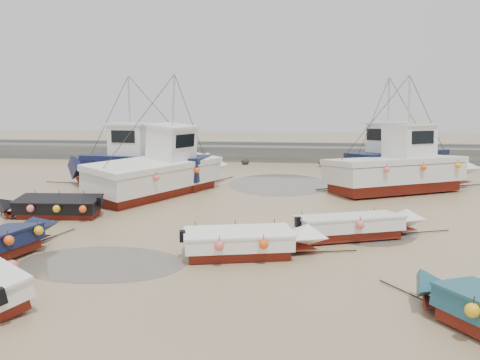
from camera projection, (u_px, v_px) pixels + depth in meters
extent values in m
plane|color=tan|center=(212.00, 234.00, 17.22)|extent=(120.00, 120.00, 0.00)
cube|color=slate|center=(259.00, 154.00, 38.66)|extent=(60.00, 2.20, 1.20)
cube|color=slate|center=(261.00, 144.00, 39.73)|extent=(60.00, 0.60, 0.25)
ellipsoid|color=black|center=(324.00, 163.00, 35.19)|extent=(0.84, 0.86, 0.51)
ellipsoid|color=black|center=(358.00, 160.00, 36.37)|extent=(0.98, 1.07, 0.72)
ellipsoid|color=black|center=(447.00, 164.00, 34.62)|extent=(0.78, 0.90, 0.59)
ellipsoid|color=black|center=(195.00, 158.00, 37.81)|extent=(0.99, 0.80, 0.58)
ellipsoid|color=black|center=(419.00, 164.00, 35.09)|extent=(0.54, 0.46, 0.30)
ellipsoid|color=black|center=(384.00, 163.00, 35.59)|extent=(0.61, 0.47, 0.46)
ellipsoid|color=black|center=(204.00, 160.00, 37.55)|extent=(0.61, 0.53, 0.32)
ellipsoid|color=black|center=(400.00, 162.00, 36.04)|extent=(0.67, 0.55, 0.43)
ellipsoid|color=black|center=(142.00, 158.00, 37.19)|extent=(1.09, 0.88, 0.72)
ellipsoid|color=black|center=(166.00, 160.00, 37.29)|extent=(0.65, 0.60, 0.37)
ellipsoid|color=black|center=(382.00, 163.00, 35.03)|extent=(0.88, 0.64, 0.62)
ellipsoid|color=black|center=(245.00, 162.00, 36.48)|extent=(0.64, 0.62, 0.48)
ellipsoid|color=black|center=(358.00, 162.00, 36.25)|extent=(0.55, 0.45, 0.29)
cylinder|color=#5C554B|center=(102.00, 263.00, 14.14)|extent=(5.13, 5.13, 0.01)
cylinder|color=#5C554B|center=(364.00, 228.00, 18.02)|extent=(3.96, 3.96, 0.01)
cylinder|color=#5C554B|center=(66.00, 206.00, 21.94)|extent=(4.37, 4.37, 0.01)
cylinder|color=#5C554B|center=(280.00, 184.00, 27.85)|extent=(6.12, 6.12, 0.01)
cube|color=black|center=(5.00, 296.00, 10.06)|extent=(0.27, 0.28, 0.35)
sphere|color=#FF5519|center=(17.00, 270.00, 11.78)|extent=(0.30, 0.30, 0.30)
pyramid|color=#0F1734|center=(35.00, 216.00, 15.90)|extent=(1.74, 1.09, 0.90)
cylinder|color=black|center=(56.00, 236.00, 16.89)|extent=(0.53, 1.95, 0.04)
sphere|color=#FF5519|center=(11.00, 245.00, 13.89)|extent=(0.30, 0.30, 0.30)
sphere|color=#FF5519|center=(41.00, 234.00, 14.96)|extent=(0.30, 0.30, 0.30)
pyramid|color=#1D4E5D|center=(439.00, 269.00, 10.91)|extent=(1.55, 1.37, 0.90)
cylinder|color=black|center=(409.00, 294.00, 11.79)|extent=(1.17, 1.67, 0.04)
sphere|color=#FF5519|center=(470.00, 315.00, 9.31)|extent=(0.30, 0.30, 0.30)
cube|color=maroon|center=(349.00, 235.00, 16.66)|extent=(3.63, 2.33, 0.30)
cube|color=silver|center=(349.00, 224.00, 16.60)|extent=(3.94, 2.61, 0.45)
pyramid|color=silver|center=(405.00, 209.00, 17.02)|extent=(1.16, 1.59, 0.90)
cube|color=brown|center=(350.00, 220.00, 16.57)|extent=(3.29, 2.14, 0.10)
cube|color=silver|center=(350.00, 217.00, 16.56)|extent=(4.03, 2.70, 0.07)
cube|color=black|center=(299.00, 223.00, 16.13)|extent=(0.25, 0.27, 0.35)
cylinder|color=black|center=(425.00, 232.00, 17.39)|extent=(1.89, 0.73, 0.04)
sphere|color=#FF5519|center=(302.00, 218.00, 17.05)|extent=(0.30, 0.30, 0.30)
sphere|color=#FF5519|center=(361.00, 228.00, 15.78)|extent=(0.30, 0.30, 0.30)
sphere|color=#FF5519|center=(375.00, 214.00, 17.71)|extent=(0.30, 0.30, 0.30)
cube|color=maroon|center=(60.00, 213.00, 19.83)|extent=(3.25, 1.36, 0.30)
cube|color=black|center=(59.00, 205.00, 19.77)|extent=(3.49, 1.58, 0.45)
pyramid|color=black|center=(11.00, 194.00, 19.80)|extent=(0.81, 1.39, 0.90)
cube|color=brown|center=(59.00, 201.00, 19.74)|extent=(2.93, 1.27, 0.10)
cube|color=black|center=(59.00, 199.00, 19.73)|extent=(3.57, 1.64, 0.07)
cube|color=black|center=(100.00, 201.00, 19.65)|extent=(0.20, 0.23, 0.35)
sphere|color=#FF5519|center=(83.00, 207.00, 18.90)|extent=(0.30, 0.30, 0.30)
sphere|color=#FF5519|center=(85.00, 199.00, 20.49)|extent=(0.30, 0.30, 0.30)
sphere|color=#FF5519|center=(57.00, 207.00, 18.96)|extent=(0.30, 0.30, 0.30)
sphere|color=#FF5519|center=(61.00, 198.00, 20.54)|extent=(0.30, 0.30, 0.30)
sphere|color=#FF5519|center=(31.00, 206.00, 19.01)|extent=(0.30, 0.30, 0.30)
sphere|color=#FF5519|center=(37.00, 198.00, 20.60)|extent=(0.30, 0.30, 0.30)
cube|color=maroon|center=(238.00, 252.00, 14.75)|extent=(3.32, 1.99, 0.30)
cube|color=white|center=(238.00, 240.00, 14.69)|extent=(3.59, 2.27, 0.45)
pyramid|color=white|center=(301.00, 224.00, 14.85)|extent=(1.05, 1.66, 0.90)
cube|color=brown|center=(238.00, 235.00, 14.66)|extent=(3.01, 1.85, 0.10)
cube|color=white|center=(238.00, 232.00, 14.65)|extent=(3.68, 2.35, 0.07)
cube|color=black|center=(182.00, 237.00, 14.46)|extent=(0.23, 0.26, 0.35)
cylinder|color=black|center=(327.00, 252.00, 15.10)|extent=(1.95, 0.51, 0.04)
sphere|color=#FF5519|center=(195.00, 231.00, 15.39)|extent=(0.30, 0.30, 0.30)
sphere|color=#FF5519|center=(219.00, 246.00, 13.73)|extent=(0.30, 0.30, 0.30)
sphere|color=#FF5519|center=(235.00, 230.00, 15.54)|extent=(0.30, 0.30, 0.30)
sphere|color=#FF5519|center=(264.00, 245.00, 13.88)|extent=(0.30, 0.30, 0.30)
sphere|color=#FF5519|center=(274.00, 228.00, 15.69)|extent=(0.30, 0.30, 0.30)
cube|color=maroon|center=(147.00, 183.00, 26.65)|extent=(6.60, 2.82, 0.55)
cube|color=#0D1334|center=(146.00, 170.00, 26.52)|extent=(7.11, 3.24, 0.95)
pyramid|color=#0D1334|center=(83.00, 155.00, 27.35)|extent=(1.71, 2.58, 1.40)
cube|color=brown|center=(146.00, 161.00, 26.44)|extent=(6.94, 3.12, 0.08)
cube|color=#0D1334|center=(146.00, 158.00, 26.41)|extent=(7.27, 3.31, 0.30)
cube|color=white|center=(130.00, 141.00, 26.48)|extent=(2.19, 1.93, 1.70)
cube|color=white|center=(130.00, 125.00, 26.33)|extent=(2.37, 2.08, 0.12)
cube|color=black|center=(114.00, 136.00, 26.68)|extent=(0.22, 1.44, 0.68)
cylinder|color=#B7B7B2|center=(129.00, 100.00, 26.10)|extent=(0.10, 0.10, 2.60)
cylinder|color=black|center=(68.00, 183.00, 27.89)|extent=(2.98, 0.41, 0.05)
sphere|color=#F9685F|center=(183.00, 168.00, 24.54)|extent=(0.30, 0.30, 0.30)
sphere|color=#F9685F|center=(182.00, 161.00, 27.35)|extent=(0.30, 0.30, 0.30)
sphere|color=#F9685F|center=(145.00, 167.00, 25.06)|extent=(0.30, 0.30, 0.30)
sphere|color=#F9685F|center=(147.00, 160.00, 27.87)|extent=(0.30, 0.30, 0.30)
sphere|color=#F9685F|center=(108.00, 166.00, 25.57)|extent=(0.30, 0.30, 0.30)
sphere|color=#F9685F|center=(114.00, 159.00, 28.39)|extent=(0.30, 0.30, 0.30)
cube|color=maroon|center=(156.00, 190.00, 24.30)|extent=(5.18, 7.26, 0.55)
cube|color=white|center=(156.00, 176.00, 24.18)|extent=(5.76, 7.90, 0.95)
pyramid|color=white|center=(207.00, 155.00, 27.59)|extent=(2.95, 2.45, 1.40)
cube|color=brown|center=(155.00, 166.00, 24.09)|extent=(5.59, 7.70, 0.08)
cube|color=white|center=(155.00, 164.00, 24.07)|extent=(5.89, 8.08, 0.30)
cube|color=white|center=(168.00, 143.00, 24.75)|extent=(2.53, 2.61, 1.70)
cube|color=white|center=(168.00, 126.00, 24.60)|extent=(2.73, 2.82, 0.12)
cube|color=black|center=(181.00, 137.00, 25.54)|extent=(1.39, 0.75, 0.68)
cylinder|color=#B7B7B2|center=(167.00, 100.00, 24.37)|extent=(0.10, 0.10, 2.60)
cylinder|color=black|center=(219.00, 181.00, 28.82)|extent=(1.42, 2.69, 0.05)
sphere|color=#F9685F|center=(90.00, 174.00, 22.45)|extent=(0.30, 0.30, 0.30)
sphere|color=#F9685F|center=(154.00, 176.00, 22.11)|extent=(0.30, 0.30, 0.30)
sphere|color=#F9685F|center=(136.00, 167.00, 24.90)|extent=(0.30, 0.30, 0.30)
sphere|color=#F9685F|center=(195.00, 168.00, 24.56)|extent=(0.30, 0.30, 0.30)
sphere|color=#F9685F|center=(174.00, 161.00, 27.35)|extent=(0.30, 0.30, 0.30)
cube|color=maroon|center=(397.00, 177.00, 28.69)|extent=(5.98, 5.16, 0.55)
cube|color=black|center=(398.00, 165.00, 28.57)|extent=(6.53, 5.70, 0.95)
pyramid|color=black|center=(352.00, 157.00, 26.61)|extent=(2.53, 2.72, 1.40)
cube|color=brown|center=(398.00, 156.00, 28.48)|extent=(6.36, 5.54, 0.08)
cube|color=black|center=(398.00, 154.00, 28.46)|extent=(6.68, 5.82, 0.30)
cube|color=white|center=(389.00, 139.00, 27.87)|extent=(2.58, 2.50, 1.70)
cube|color=white|center=(390.00, 123.00, 27.72)|extent=(2.78, 2.70, 0.12)
cube|color=black|center=(377.00, 135.00, 27.33)|extent=(0.87, 1.14, 0.68)
cylinder|color=#B7B7B2|center=(391.00, 100.00, 27.50)|extent=(0.10, 0.10, 2.60)
cylinder|color=black|center=(337.00, 188.00, 26.36)|extent=(2.44, 1.83, 0.05)
sphere|color=#F9685F|center=(444.00, 159.00, 28.66)|extent=(0.30, 0.30, 0.30)
sphere|color=#F9685F|center=(399.00, 156.00, 30.36)|extent=(0.30, 0.30, 0.30)
sphere|color=#F9685F|center=(421.00, 161.00, 27.66)|extent=(0.30, 0.30, 0.30)
sphere|color=#F9685F|center=(376.00, 157.00, 29.36)|extent=(0.30, 0.30, 0.30)
sphere|color=#F9685F|center=(397.00, 163.00, 26.66)|extent=(0.30, 0.30, 0.30)
sphere|color=#F9685F|center=(352.00, 159.00, 28.36)|extent=(0.30, 0.30, 0.30)
cube|color=maroon|center=(394.00, 187.00, 25.23)|extent=(7.08, 5.32, 0.55)
cube|color=silver|center=(394.00, 173.00, 25.11)|extent=(7.72, 5.95, 0.95)
pyramid|color=silver|center=(455.00, 157.00, 26.41)|extent=(2.64, 3.32, 1.40)
cube|color=brown|center=(395.00, 164.00, 25.02)|extent=(7.52, 5.76, 0.08)
cube|color=silver|center=(395.00, 161.00, 25.00)|extent=(7.89, 6.07, 0.30)
cube|color=white|center=(411.00, 143.00, 25.17)|extent=(2.74, 2.78, 1.70)
cube|color=white|center=(412.00, 126.00, 25.02)|extent=(2.96, 3.01, 0.12)
cube|color=black|center=(426.00, 137.00, 25.48)|extent=(0.86, 1.61, 0.68)
cylinder|color=#B7B7B2|center=(414.00, 100.00, 24.80)|extent=(0.10, 0.10, 2.60)
cylinder|color=black|center=(468.00, 186.00, 27.08)|extent=(2.69, 1.42, 0.05)
sphere|color=#F9685F|center=(333.00, 166.00, 25.57)|extent=(0.30, 0.30, 0.30)
sphere|color=#F9685F|center=(388.00, 173.00, 22.96)|extent=(0.30, 0.30, 0.30)
sphere|color=#F9685F|center=(368.00, 164.00, 26.35)|extent=(0.30, 0.30, 0.30)
sphere|color=#F9685F|center=(425.00, 170.00, 23.75)|extent=(0.30, 0.30, 0.30)
sphere|color=#F9685F|center=(401.00, 162.00, 27.13)|extent=(0.30, 0.30, 0.30)
sphere|color=#F9685F|center=(460.00, 168.00, 24.53)|extent=(0.30, 0.30, 0.30)
imported|color=#1F233E|center=(129.00, 201.00, 23.02)|extent=(0.67, 0.50, 1.67)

